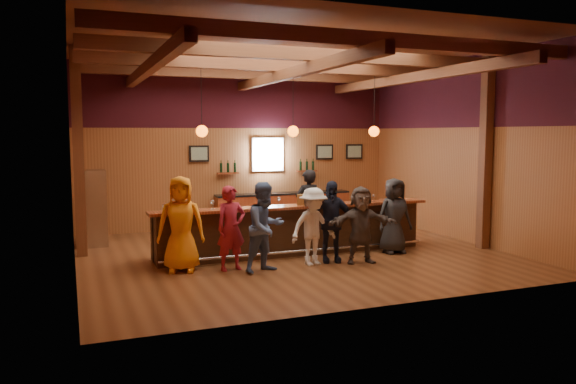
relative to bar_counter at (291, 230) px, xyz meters
name	(u,v)px	position (x,y,z in m)	size (l,w,h in m)	color
room	(292,108)	(-0.02, -0.09, 2.69)	(9.04, 9.00, 4.52)	brown
bar_counter	(291,230)	(0.00, 0.00, 0.00)	(6.30, 1.07, 1.11)	black
back_bar_cabinet	(284,209)	(1.18, 3.57, -0.05)	(4.00, 0.52, 0.95)	maroon
window	(268,154)	(0.78, 3.80, 1.53)	(0.95, 0.09, 0.95)	silver
framed_pictures	(296,152)	(1.65, 3.79, 1.58)	(5.35, 0.05, 0.45)	black
wine_shelves	(269,169)	(0.78, 3.73, 1.10)	(3.00, 0.18, 0.30)	maroon
pendant_lights	(293,131)	(-0.02, -0.15, 2.19)	(4.24, 0.24, 1.37)	black
stainless_fridge	(91,208)	(-4.12, 2.45, 0.38)	(0.70, 0.70, 1.80)	silver
customer_orange	(181,224)	(-2.60, -0.81, 0.40)	(0.90, 0.59, 1.85)	orange
customer_redvest	(231,228)	(-1.68, -1.06, 0.30)	(0.60, 0.40, 1.65)	maroon
customer_denim	(266,227)	(-1.10, -1.43, 0.35)	(0.84, 0.66, 1.74)	#4D699B
customer_white	(313,227)	(-0.02, -1.26, 0.26)	(1.02, 0.58, 1.57)	silver
customer_navy	(331,221)	(0.43, -1.13, 0.32)	(0.99, 0.41, 1.69)	#191E32
customer_brown	(361,225)	(0.97, -1.44, 0.27)	(1.47, 0.47, 1.58)	#514641
customer_dark	(394,216)	(2.12, -0.85, 0.31)	(0.82, 0.53, 1.67)	#232325
bartender	(308,207)	(0.75, 0.79, 0.38)	(0.65, 0.43, 1.80)	black
ice_bucket	(302,200)	(0.12, -0.33, 0.70)	(0.21, 0.21, 0.23)	brown
bottle_a	(314,197)	(0.45, -0.22, 0.74)	(0.08, 0.08, 0.38)	black
bottle_b	(335,197)	(0.98, -0.21, 0.72)	(0.07, 0.07, 0.33)	black
glass_a	(164,206)	(-2.85, -0.41, 0.71)	(0.08, 0.08, 0.18)	silver
glass_b	(212,202)	(-1.86, -0.32, 0.73)	(0.09, 0.09, 0.20)	silver
glass_c	(231,202)	(-1.47, -0.33, 0.72)	(0.08, 0.08, 0.18)	silver
glass_d	(261,202)	(-0.82, -0.35, 0.71)	(0.07, 0.07, 0.16)	silver
glass_e	(279,199)	(-0.40, -0.29, 0.73)	(0.09, 0.09, 0.20)	silver
glass_f	(328,198)	(0.71, -0.38, 0.71)	(0.08, 0.08, 0.17)	silver
glass_g	(353,196)	(1.36, -0.33, 0.73)	(0.09, 0.09, 0.19)	silver
glass_h	(374,196)	(1.88, -0.35, 0.71)	(0.08, 0.08, 0.17)	silver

